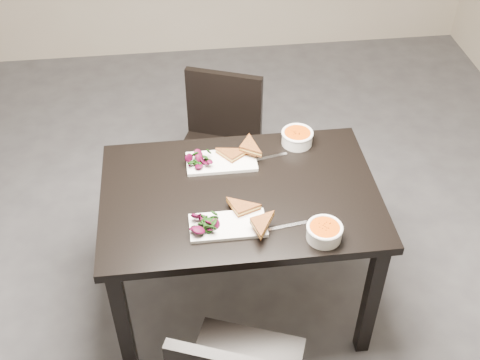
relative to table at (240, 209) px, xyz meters
The scene contains 13 objects.
ground 0.74m from the table, 161.93° to the left, with size 5.00×5.00×0.00m, color #47474C.
table is the anchor object (origin of this frame).
chair_far 0.73m from the table, 92.31° to the left, with size 0.54×0.54×0.85m.
plate_near 0.24m from the table, 110.08° to the right, with size 0.31×0.16×0.02m, color white.
sandwich_near 0.23m from the table, 92.61° to the right, with size 0.16×0.12×0.05m, color brown, non-canonical shape.
salad_near 0.30m from the table, 130.80° to the right, with size 0.10×0.09×0.04m, color black, non-canonical shape.
soup_bowl_near 0.45m from the table, 45.85° to the right, with size 0.15×0.15×0.07m.
cutlery_near 0.30m from the table, 54.52° to the right, with size 0.18×0.02×0.00m, color silver.
plate_far 0.24m from the table, 106.31° to the left, with size 0.32×0.16×0.02m, color white.
sandwich_far 0.24m from the table, 88.58° to the left, with size 0.16×0.12×0.05m, color brown, non-canonical shape.
salad_far 0.29m from the table, 127.89° to the left, with size 0.10×0.09×0.04m, color black, non-canonical shape.
soup_bowl_far 0.46m from the table, 45.12° to the left, with size 0.15×0.15×0.07m.
cutlery_far 0.29m from the table, 53.90° to the left, with size 0.18×0.02×0.00m, color silver.
Camera 1 is at (0.11, -2.01, 2.50)m, focal length 44.97 mm.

